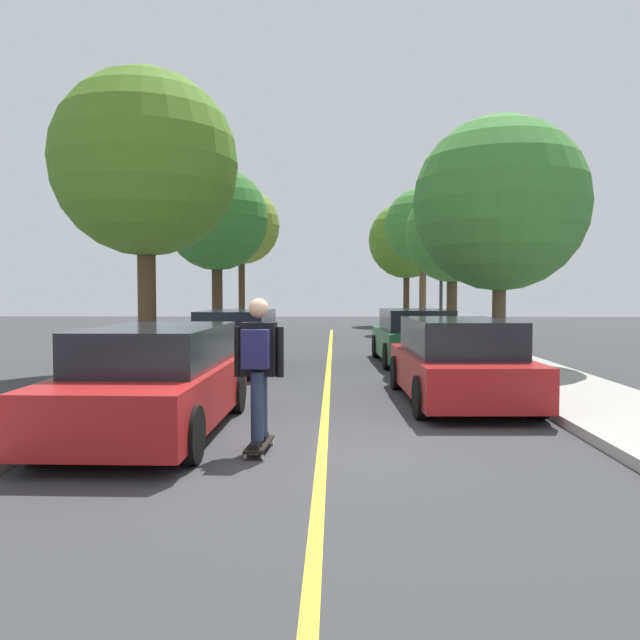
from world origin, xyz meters
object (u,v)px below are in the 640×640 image
object	(u,v)px
parked_car_right_near	(415,337)
parked_car_left_near	(236,340)
street_tree_left_nearest	(145,164)
street_tree_right_nearest	(500,204)
street_tree_right_near	(452,235)
parked_car_left_nearest	(156,380)
street_tree_left_far	(241,226)
street_tree_left_near	(217,220)
streetlamp	(441,259)
skateboard	(259,444)
street_tree_right_far	(423,227)
parked_car_right_nearest	(458,362)
skateboarder	(258,362)
street_tree_right_farthest	(407,240)

from	to	relation	value
parked_car_right_near	parked_car_left_near	bearing A→B (deg)	-162.53
street_tree_left_nearest	street_tree_right_nearest	world-z (taller)	street_tree_left_nearest
parked_car_right_near	street_tree_right_near	distance (m)	6.17
parked_car_left_nearest	street_tree_left_far	world-z (taller)	street_tree_left_far
street_tree_left_near	street_tree_left_far	world-z (taller)	street_tree_left_far
street_tree_left_near	street_tree_right_nearest	bearing A→B (deg)	-42.26
street_tree_left_nearest	streetlamp	distance (m)	11.96
street_tree_right_nearest	streetlamp	distance (m)	7.60
parked_car_left_nearest	parked_car_left_near	xyz separation A→B (m)	(0.00, 6.79, 0.00)
streetlamp	skateboard	xyz separation A→B (m)	(-4.71, -15.60, -2.94)
parked_car_left_nearest	street_tree_left_nearest	xyz separation A→B (m)	(-1.88, 5.94, 4.02)
street_tree_left_near	street_tree_right_nearest	distance (m)	11.11
street_tree_left_nearest	street_tree_right_far	world-z (taller)	street_tree_left_nearest
parked_car_right_nearest	street_tree_right_far	bearing A→B (deg)	84.00
parked_car_right_nearest	street_tree_right_near	bearing A→B (deg)	80.13
skateboarder	parked_car_right_nearest	bearing A→B (deg)	49.03
parked_car_left_nearest	street_tree_right_near	size ratio (longest dim) A/B	0.83
parked_car_left_nearest	street_tree_left_nearest	world-z (taller)	street_tree_left_nearest
street_tree_right_near	street_tree_left_far	bearing A→B (deg)	138.09
street_tree_right_farthest	skateboard	bearing A→B (deg)	-99.89
street_tree_right_farthest	street_tree_left_far	bearing A→B (deg)	-143.02
street_tree_left_far	street_tree_right_nearest	distance (m)	15.84
street_tree_right_far	skateboard	distance (m)	22.33
parked_car_left_near	street_tree_left_far	xyz separation A→B (m)	(-1.88, 13.78, 4.15)
parked_car_right_near	street_tree_left_far	world-z (taller)	street_tree_left_far
parked_car_left_nearest	street_tree_right_nearest	world-z (taller)	street_tree_right_nearest
street_tree_right_farthest	skateboarder	xyz separation A→B (m)	(-4.84, -27.79, -3.63)
street_tree_left_near	parked_car_right_nearest	bearing A→B (deg)	-62.46
street_tree_left_far	parked_car_left_near	bearing A→B (deg)	-82.22
parked_car_left_near	street_tree_right_far	world-z (taller)	street_tree_right_far
street_tree_right_far	street_tree_left_near	bearing A→B (deg)	-144.92
street_tree_left_near	skateboarder	size ratio (longest dim) A/B	3.68
street_tree_left_far	street_tree_left_nearest	bearing A→B (deg)	-90.00
skateboarder	street_tree_left_near	bearing A→B (deg)	102.24
parked_car_right_near	skateboarder	distance (m)	9.69
street_tree_right_near	street_tree_right_farthest	xyz separation A→B (m)	(0.00, 13.56, 0.92)
street_tree_right_near	parked_car_left_near	bearing A→B (deg)	-134.66
skateboarder	street_tree_left_nearest	bearing A→B (deg)	115.80
street_tree_left_nearest	street_tree_right_near	distance (m)	11.00
street_tree_right_farthest	parked_car_right_nearest	bearing A→B (deg)	-94.41
parked_car_left_nearest	skateboard	size ratio (longest dim) A/B	5.11
parked_car_left_near	streetlamp	size ratio (longest dim) A/B	0.85
parked_car_right_nearest	streetlamp	xyz separation A→B (m)	(1.75, 12.22, 2.34)
parked_car_left_near	street_tree_left_near	size ratio (longest dim) A/B	0.68
parked_car_left_near	parked_car_right_near	bearing A→B (deg)	17.47
parked_car_right_near	street_tree_right_near	world-z (taller)	street_tree_right_near
parked_car_left_near	street_tree_left_near	bearing A→B (deg)	103.68
street_tree_left_far	street_tree_right_farthest	size ratio (longest dim) A/B	0.97
street_tree_left_near	street_tree_right_near	bearing A→B (deg)	-9.18
parked_car_right_near	street_tree_left_nearest	bearing A→B (deg)	-160.49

